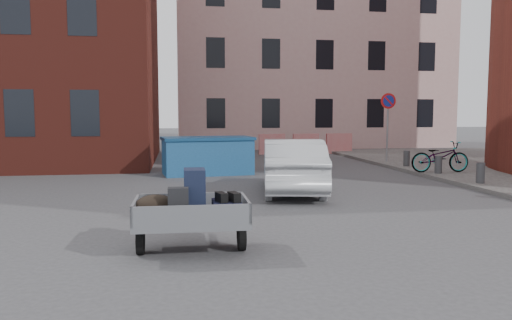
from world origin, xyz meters
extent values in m
plane|color=#38383A|center=(0.00, 0.00, 0.00)|extent=(120.00, 120.00, 0.00)
cube|color=#C99D9A|center=(6.00, 22.00, 7.00)|extent=(16.00, 8.00, 14.00)
cylinder|color=gray|center=(6.00, 9.50, 1.42)|extent=(0.07, 0.07, 2.60)
cylinder|color=red|center=(6.00, 9.48, 2.47)|extent=(0.60, 0.03, 0.60)
cylinder|color=navy|center=(6.00, 9.46, 2.47)|extent=(0.44, 0.03, 0.44)
cylinder|color=#3A3A3D|center=(6.00, 3.40, 0.40)|extent=(0.22, 0.22, 0.55)
cylinder|color=#3A3A3D|center=(6.00, 5.60, 0.40)|extent=(0.22, 0.22, 0.55)
cylinder|color=#3A3A3D|center=(6.00, 7.80, 0.40)|extent=(0.22, 0.22, 0.55)
cube|color=red|center=(2.50, 15.00, 0.50)|extent=(1.30, 0.18, 1.00)
cube|color=red|center=(4.20, 15.00, 0.50)|extent=(1.30, 0.18, 1.00)
cube|color=red|center=(5.90, 15.00, 0.50)|extent=(1.30, 0.18, 1.00)
cylinder|color=black|center=(-2.60, -1.75, 0.22)|extent=(0.11, 0.44, 0.44)
cylinder|color=black|center=(-1.16, -1.76, 0.22)|extent=(0.11, 0.44, 0.44)
cube|color=slate|center=(-1.88, -1.76, 0.46)|extent=(1.61, 1.12, 0.08)
cube|color=slate|center=(-2.66, -1.75, 0.64)|extent=(0.05, 1.10, 0.28)
cube|color=slate|center=(-1.10, -1.76, 0.64)|extent=(0.05, 1.10, 0.28)
cube|color=slate|center=(-1.88, -1.23, 0.64)|extent=(1.60, 0.06, 0.28)
cube|color=slate|center=(-1.89, -2.29, 0.64)|extent=(1.60, 0.06, 0.28)
cube|color=slate|center=(-1.87, -0.86, 0.40)|extent=(0.09, 0.70, 0.06)
cube|color=#161D34|center=(-1.83, -1.71, 0.85)|extent=(0.31, 0.45, 0.70)
cube|color=black|center=(-1.38, -1.86, 0.62)|extent=(0.41, 0.60, 0.25)
ellipsoid|color=black|center=(-2.38, -1.80, 0.68)|extent=(0.60, 0.37, 0.36)
cube|color=black|center=(-2.06, -2.00, 0.74)|extent=(0.28, 0.18, 0.48)
ellipsoid|color=#172FAD|center=(-1.93, -1.40, 0.62)|extent=(0.36, 0.30, 0.24)
cube|color=black|center=(-1.46, -1.91, 0.81)|extent=(0.17, 0.29, 0.13)
cube|color=black|center=(-1.28, -1.91, 0.81)|extent=(0.17, 0.29, 0.13)
cube|color=#1B4F84|center=(-1.10, 7.52, 0.56)|extent=(2.98, 1.77, 1.13)
cube|color=navy|center=(-1.10, 7.52, 1.18)|extent=(3.09, 1.87, 0.09)
imported|color=#AFB2B6|center=(0.81, 3.39, 0.68)|extent=(2.09, 4.29, 1.35)
imported|color=black|center=(6.20, 5.88, 0.61)|extent=(1.91, 0.77, 0.98)
camera|label=1|loc=(-2.07, -8.83, 1.99)|focal=35.00mm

